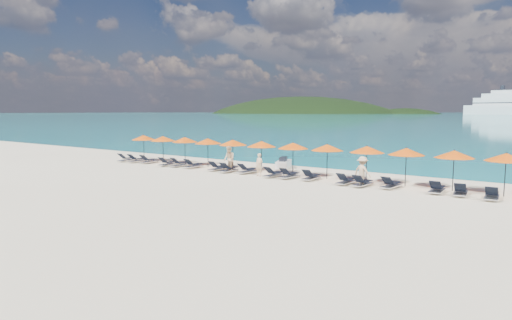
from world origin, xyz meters
The scene contains 37 objects.
ground centered at (0.00, 0.00, 0.00)m, with size 1400.00×1400.00×0.00m, color beige.
headland_main centered at (-300.00, 540.00, -38.00)m, with size 374.00×242.00×126.50m.
headland_small centered at (-150.00, 560.00, -35.00)m, with size 162.00×126.00×85.50m.
jetski centered at (-1.25, 8.44, 0.34)m, with size 1.63×2.46×0.82m.
beachgoer_a centered at (-0.40, 3.93, 0.77)m, with size 0.56×0.37×1.54m, color #DDB589.
beachgoer_b centered at (-3.23, 4.26, 0.94)m, with size 0.91×0.52×1.87m, color #DDB589.
beachgoer_c centered at (6.62, 4.33, 0.86)m, with size 1.11×0.52×1.72m, color #DDB589.
umbrella_0 centered at (-13.84, 5.57, 2.02)m, with size 2.10×2.10×2.28m.
umbrella_1 centered at (-11.32, 5.50, 2.02)m, with size 2.10×2.10×2.28m.
umbrella_2 centered at (-8.88, 5.61, 2.02)m, with size 2.10×2.10×2.28m.
umbrella_3 centered at (-6.31, 5.50, 2.02)m, with size 2.10×2.10×2.28m.
umbrella_4 centered at (-3.79, 5.43, 2.02)m, with size 2.10×2.10×2.28m.
umbrella_5 centered at (-1.24, 5.44, 2.02)m, with size 2.10×2.10×2.28m.
umbrella_6 centered at (1.32, 5.43, 2.02)m, with size 2.10×2.10×2.28m.
umbrella_7 centered at (3.80, 5.51, 2.02)m, with size 2.10×2.10×2.28m.
umbrella_8 centered at (6.36, 5.63, 2.02)m, with size 2.10×2.10×2.28m.
umbrella_9 centered at (8.71, 5.61, 2.02)m, with size 2.10×2.10×2.28m.
umbrella_10 centered at (11.25, 5.58, 2.02)m, with size 2.10×2.10×2.28m.
umbrella_11 centered at (13.69, 5.48, 2.02)m, with size 2.10×2.10×2.28m.
lounger_0 centered at (-14.34, 4.12, 0.24)m, with size 0.68×1.72×0.66m.
lounger_1 centered at (-13.15, 4.19, 0.24)m, with size 0.62×1.70×0.66m.
lounger_2 centered at (-11.89, 4.39, 0.24)m, with size 0.72×1.74×0.66m.
lounger_3 centered at (-9.30, 4.07, 0.24)m, with size 0.75×1.74×0.66m.
lounger_4 centered at (-8.15, 4.31, 0.24)m, with size 0.76×1.75×0.66m.
lounger_5 centered at (-6.80, 4.35, 0.24)m, with size 0.65×1.71×0.66m.
lounger_6 centered at (-4.35, 4.33, 0.24)m, with size 0.66×1.71×0.66m.
lounger_7 centered at (-3.19, 4.15, 0.24)m, with size 0.73×1.74×0.66m.
lounger_8 centered at (-1.74, 4.45, 0.24)m, with size 0.77×1.75×0.66m.
lounger_9 centered at (0.66, 4.09, 0.24)m, with size 0.74×1.74×0.66m.
lounger_10 centered at (1.77, 4.21, 0.24)m, with size 0.71×1.73×0.66m.
lounger_11 centered at (3.24, 4.40, 0.24)m, with size 0.69×1.72×0.66m.
lounger_12 centered at (5.67, 4.19, 0.24)m, with size 0.71×1.73×0.66m.
lounger_13 centered at (6.73, 4.07, 0.24)m, with size 0.78×1.75×0.66m.
lounger_14 centered at (8.27, 4.41, 0.24)m, with size 0.78×1.75×0.66m.
lounger_15 centered at (10.70, 4.46, 0.24)m, with size 0.68×1.72×0.66m.
lounger_16 centered at (11.85, 4.43, 0.24)m, with size 0.79×1.75×0.66m.
lounger_17 centered at (13.29, 4.21, 0.24)m, with size 0.72×1.73×0.66m.
Camera 1 is at (15.68, -19.29, 4.35)m, focal length 30.00 mm.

